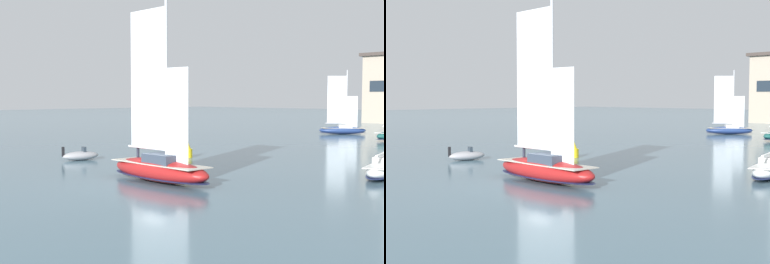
# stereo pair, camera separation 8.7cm
# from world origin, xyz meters

# --- Properties ---
(ground_plane) EXTENTS (400.00, 400.00, 0.00)m
(ground_plane) POSITION_xyz_m (0.00, 0.00, 0.00)
(ground_plane) COLOR slate
(sailboat_main) EXTENTS (9.20, 2.65, 12.62)m
(sailboat_main) POSITION_xyz_m (0.01, 0.00, 1.01)
(sailboat_main) COLOR maroon
(sailboat_main) RESTS_ON ground
(sailboat_moored_near_marina) EXTENTS (6.51, 6.22, 9.68)m
(sailboat_moored_near_marina) POSITION_xyz_m (-15.74, 49.59, 0.81)
(sailboat_moored_near_marina) COLOR navy
(sailboat_moored_near_marina) RESTS_ON ground
(sailboat_moored_mid_channel) EXTENTS (3.58, 7.01, 9.29)m
(sailboat_moored_mid_channel) POSITION_xyz_m (9.35, 12.69, 0.63)
(sailboat_moored_mid_channel) COLOR white
(sailboat_moored_mid_channel) RESTS_ON ground
(motor_tender) EXTENTS (2.02, 3.51, 1.27)m
(motor_tender) POSITION_xyz_m (-14.15, 2.70, 0.41)
(motor_tender) COLOR #99999E
(motor_tender) RESTS_ON ground
(channel_buoy) EXTENTS (1.06, 1.06, 1.93)m
(channel_buoy) POSITION_xyz_m (-9.21, 11.08, 0.76)
(channel_buoy) COLOR yellow
(channel_buoy) RESTS_ON ground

